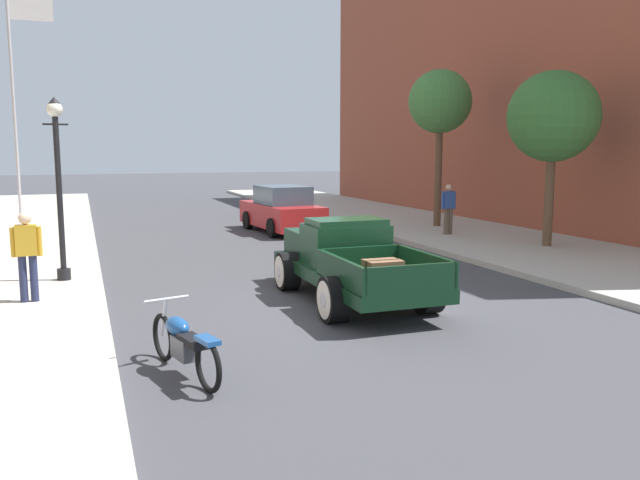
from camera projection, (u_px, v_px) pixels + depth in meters
ground_plane at (350, 300)px, 12.48m from camera, size 140.00×140.00×0.00m
sidewalk_right at (633, 272)px, 14.98m from camera, size 5.50×64.00×0.15m
building_right_storefront at (593, 72)px, 27.31m from camera, size 12.00×28.00×12.42m
hotrod_truck_dark_green at (347, 260)px, 12.55m from camera, size 2.24×4.96×1.58m
motorcycle_parked at (184, 343)px, 8.25m from camera, size 0.76×2.07×0.93m
car_background_red at (282, 211)px, 22.68m from camera, size 2.11×4.42×1.65m
pedestrian_sidewalk_left at (27, 251)px, 11.58m from camera, size 0.53×0.22×1.65m
pedestrian_sidewalk_right at (448, 206)px, 20.89m from camera, size 0.53×0.22×1.65m
street_lamp_near at (58, 175)px, 13.36m from camera, size 0.50×0.32×3.85m
flagpole at (18, 78)px, 25.39m from camera, size 1.74×0.16×9.16m
street_tree_nearest at (553, 117)px, 17.99m from camera, size 2.57×2.57×4.98m
street_tree_second at (440, 103)px, 22.74m from camera, size 2.26×2.26×5.61m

